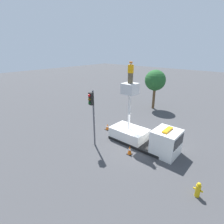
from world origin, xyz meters
TOP-DOWN VIEW (x-y plane):
  - ground_plane at (0.00, 0.00)m, footprint 120.00×120.00m
  - bucket_truck at (0.63, 0.00)m, footprint 6.17×2.14m
  - worker at (-1.05, 0.00)m, footprint 0.40×0.26m
  - traffic_light_pole at (-2.72, -2.86)m, footprint 0.34×0.57m
  - fire_hydrant at (5.88, -2.82)m, footprint 0.51×0.27m
  - traffic_cone_rear at (-3.92, 0.25)m, footprint 0.45×0.45m
  - traffic_cone_curbside at (0.47, -1.92)m, footprint 0.39×0.39m
  - tree_left_bg at (-3.68, 9.57)m, footprint 2.78×2.78m

SIDE VIEW (x-z plane):
  - ground_plane at x=0.00m, z-range 0.00..0.00m
  - traffic_cone_rear at x=-3.92m, z-range -0.02..0.63m
  - traffic_cone_curbside at x=0.47m, z-range -0.02..0.77m
  - fire_hydrant at x=5.88m, z-range -0.01..0.94m
  - bucket_truck at x=0.63m, z-range -1.66..3.63m
  - traffic_light_pole at x=-2.72m, z-range 1.03..5.94m
  - tree_left_bg at x=-3.68m, z-range 1.24..6.60m
  - worker at x=-1.05m, z-range 5.29..7.03m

